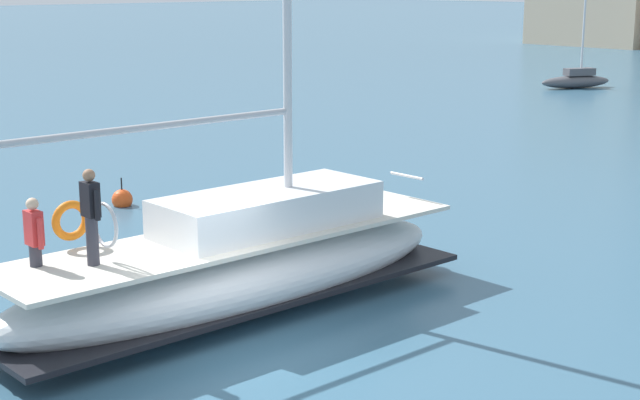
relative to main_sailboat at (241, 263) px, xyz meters
The scene contains 4 objects.
ground_plane 2.56m from the main_sailboat, 33.84° to the right, with size 400.00×400.00×0.00m, color #38607A.
main_sailboat is the anchor object (origin of this frame).
moored_sloop_near 40.08m from the main_sailboat, 115.01° to the left, with size 2.57×4.38×5.91m.
mooring_buoy 9.29m from the main_sailboat, 162.90° to the left, with size 0.56×0.56×0.88m.
Camera 1 is at (11.48, -8.83, 5.97)m, focal length 54.10 mm.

